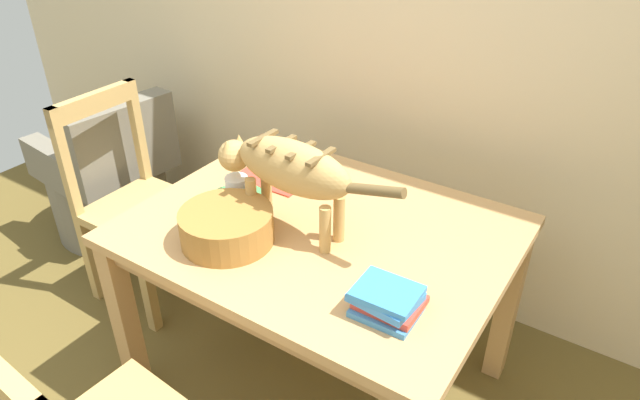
{
  "coord_description": "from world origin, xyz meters",
  "views": [
    {
      "loc": [
        0.88,
        -0.4,
        1.78
      ],
      "look_at": [
        0.03,
        0.9,
        0.83
      ],
      "focal_mm": 31.97,
      "sensor_mm": 36.0,
      "label": 1
    }
  ],
  "objects_px": {
    "dining_table": "(320,248)",
    "wooden_chair_far": "(136,204)",
    "magazine": "(278,174)",
    "wicker_armchair": "(112,185)",
    "book_stack": "(387,300)",
    "wicker_basket": "(227,226)",
    "coffee_mug": "(238,188)",
    "cat": "(287,169)",
    "saucer_bowl": "(238,202)"
  },
  "relations": [
    {
      "from": "dining_table",
      "to": "wooden_chair_far",
      "type": "bearing_deg",
      "value": 177.97
    },
    {
      "from": "book_stack",
      "to": "wicker_basket",
      "type": "xyz_separation_m",
      "value": [
        -0.57,
        0.02,
        0.02
      ]
    },
    {
      "from": "cat",
      "to": "coffee_mug",
      "type": "height_order",
      "value": "cat"
    },
    {
      "from": "magazine",
      "to": "wicker_armchair",
      "type": "bearing_deg",
      "value": 175.36
    },
    {
      "from": "coffee_mug",
      "to": "cat",
      "type": "bearing_deg",
      "value": -2.27
    },
    {
      "from": "cat",
      "to": "wicker_armchair",
      "type": "xyz_separation_m",
      "value": [
        -1.42,
        0.34,
        -0.67
      ]
    },
    {
      "from": "saucer_bowl",
      "to": "coffee_mug",
      "type": "relative_size",
      "value": 1.67
    },
    {
      "from": "magazine",
      "to": "book_stack",
      "type": "distance_m",
      "value": 0.83
    },
    {
      "from": "wicker_basket",
      "to": "wooden_chair_far",
      "type": "height_order",
      "value": "wooden_chair_far"
    },
    {
      "from": "dining_table",
      "to": "book_stack",
      "type": "xyz_separation_m",
      "value": [
        0.37,
        -0.24,
        0.13
      ]
    },
    {
      "from": "book_stack",
      "to": "wicker_basket",
      "type": "distance_m",
      "value": 0.57
    },
    {
      "from": "dining_table",
      "to": "wooden_chair_far",
      "type": "relative_size",
      "value": 1.29
    },
    {
      "from": "dining_table",
      "to": "coffee_mug",
      "type": "bearing_deg",
      "value": -169.75
    },
    {
      "from": "saucer_bowl",
      "to": "magazine",
      "type": "distance_m",
      "value": 0.26
    },
    {
      "from": "saucer_bowl",
      "to": "magazine",
      "type": "bearing_deg",
      "value": 94.89
    },
    {
      "from": "magazine",
      "to": "wooden_chair_far",
      "type": "xyz_separation_m",
      "value": [
        -0.66,
        -0.17,
        -0.27
      ]
    },
    {
      "from": "cat",
      "to": "book_stack",
      "type": "distance_m",
      "value": 0.52
    },
    {
      "from": "dining_table",
      "to": "saucer_bowl",
      "type": "bearing_deg",
      "value": -169.87
    },
    {
      "from": "wicker_basket",
      "to": "dining_table",
      "type": "bearing_deg",
      "value": 49.04
    },
    {
      "from": "saucer_bowl",
      "to": "wicker_armchair",
      "type": "relative_size",
      "value": 0.25
    },
    {
      "from": "coffee_mug",
      "to": "wicker_armchair",
      "type": "xyz_separation_m",
      "value": [
        -1.2,
        0.34,
        -0.53
      ]
    },
    {
      "from": "saucer_bowl",
      "to": "book_stack",
      "type": "bearing_deg",
      "value": -15.74
    },
    {
      "from": "dining_table",
      "to": "cat",
      "type": "relative_size",
      "value": 1.78
    },
    {
      "from": "saucer_bowl",
      "to": "coffee_mug",
      "type": "bearing_deg",
      "value": 0.0
    },
    {
      "from": "wooden_chair_far",
      "to": "wicker_armchair",
      "type": "height_order",
      "value": "wooden_chair_far"
    },
    {
      "from": "magazine",
      "to": "wicker_basket",
      "type": "distance_m",
      "value": 0.45
    },
    {
      "from": "cat",
      "to": "magazine",
      "type": "distance_m",
      "value": 0.42
    },
    {
      "from": "wicker_armchair",
      "to": "cat",
      "type": "bearing_deg",
      "value": -96.87
    },
    {
      "from": "wicker_armchair",
      "to": "book_stack",
      "type": "bearing_deg",
      "value": -98.94
    },
    {
      "from": "dining_table",
      "to": "saucer_bowl",
      "type": "relative_size",
      "value": 6.13
    },
    {
      "from": "cat",
      "to": "coffee_mug",
      "type": "xyz_separation_m",
      "value": [
        -0.22,
        0.01,
        -0.14
      ]
    },
    {
      "from": "coffee_mug",
      "to": "saucer_bowl",
      "type": "bearing_deg",
      "value": 180.0
    },
    {
      "from": "dining_table",
      "to": "wicker_basket",
      "type": "relative_size",
      "value": 4.13
    },
    {
      "from": "cat",
      "to": "dining_table",
      "type": "bearing_deg",
      "value": -49.06
    },
    {
      "from": "coffee_mug",
      "to": "magazine",
      "type": "bearing_deg",
      "value": 95.71
    },
    {
      "from": "wicker_basket",
      "to": "wicker_armchair",
      "type": "distance_m",
      "value": 1.49
    },
    {
      "from": "wicker_basket",
      "to": "magazine",
      "type": "bearing_deg",
      "value": 106.38
    },
    {
      "from": "coffee_mug",
      "to": "wicker_basket",
      "type": "distance_m",
      "value": 0.2
    },
    {
      "from": "magazine",
      "to": "cat",
      "type": "bearing_deg",
      "value": -47.95
    },
    {
      "from": "cat",
      "to": "coffee_mug",
      "type": "distance_m",
      "value": 0.26
    },
    {
      "from": "magazine",
      "to": "wicker_armchair",
      "type": "xyz_separation_m",
      "value": [
        -1.18,
        0.08,
        -0.46
      ]
    },
    {
      "from": "magazine",
      "to": "wicker_armchair",
      "type": "distance_m",
      "value": 1.27
    },
    {
      "from": "wooden_chair_far",
      "to": "wicker_armchair",
      "type": "distance_m",
      "value": 0.6
    },
    {
      "from": "magazine",
      "to": "wicker_basket",
      "type": "xyz_separation_m",
      "value": [
        0.13,
        -0.43,
        0.05
      ]
    },
    {
      "from": "dining_table",
      "to": "saucer_bowl",
      "type": "height_order",
      "value": "saucer_bowl"
    },
    {
      "from": "dining_table",
      "to": "wooden_chair_far",
      "type": "height_order",
      "value": "wooden_chair_far"
    },
    {
      "from": "dining_table",
      "to": "magazine",
      "type": "xyz_separation_m",
      "value": [
        -0.32,
        0.2,
        0.09
      ]
    },
    {
      "from": "dining_table",
      "to": "wooden_chair_far",
      "type": "distance_m",
      "value": 1.0
    },
    {
      "from": "dining_table",
      "to": "book_stack",
      "type": "relative_size",
      "value": 6.67
    },
    {
      "from": "saucer_bowl",
      "to": "book_stack",
      "type": "relative_size",
      "value": 1.09
    }
  ]
}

